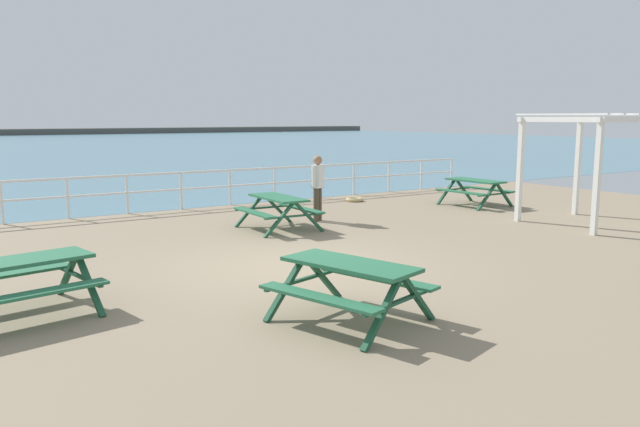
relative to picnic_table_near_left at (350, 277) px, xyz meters
name	(u,v)px	position (x,y,z in m)	size (l,w,h in m)	color
ground_plane	(299,272)	(0.98, 2.88, -0.68)	(30.00, 24.00, 0.20)	gray
seaward_railing	(154,185)	(0.98, 10.63, 0.15)	(23.07, 0.07, 1.08)	white
picnic_table_near_left	(350,277)	(0.00, 0.00, 0.00)	(1.94, 2.15, 0.80)	#286B47
picnic_table_near_right	(475,186)	(9.36, 6.55, 0.00)	(1.59, 1.84, 0.80)	#286B47
picnic_table_far_left	(18,274)	(-3.54, 2.50, 0.00)	(2.03, 1.80, 0.80)	#286B47
picnic_table_far_right	(278,205)	(2.49, 6.29, 0.00)	(1.59, 1.84, 0.80)	#286B47
visitor	(318,184)	(3.92, 6.78, 0.36)	(0.46, 0.37, 1.66)	#4C4233
lattice_pergola	(588,143)	(9.20, 2.82, 1.41)	(2.57, 2.68, 2.70)	white
rope_coil	(355,200)	(6.92, 9.28, -0.53)	(0.55, 0.55, 0.11)	tan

